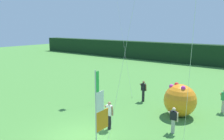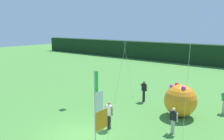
{
  "view_description": "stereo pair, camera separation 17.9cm",
  "coord_description": "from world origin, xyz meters",
  "px_view_note": "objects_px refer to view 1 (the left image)",
  "views": [
    {
      "loc": [
        8.55,
        -8.25,
        6.12
      ],
      "look_at": [
        -0.28,
        3.36,
        3.31
      ],
      "focal_mm": 36.01,
      "sensor_mm": 36.0,
      "label": 1
    },
    {
      "loc": [
        8.7,
        -8.14,
        6.12
      ],
      "look_at": [
        -0.28,
        3.36,
        3.31
      ],
      "focal_mm": 36.01,
      "sensor_mm": 36.0,
      "label": 2
    }
  ],
  "objects_px": {
    "person_far_left": "(173,119)",
    "person_far_right": "(143,90)",
    "banner_flag": "(100,109)",
    "person_near_banner": "(109,114)",
    "person_mid_field": "(224,100)",
    "inflatable_balloon": "(180,100)"
  },
  "relations": [
    {
      "from": "banner_flag",
      "to": "person_far_left",
      "type": "xyz_separation_m",
      "value": [
        2.59,
        3.56,
        -1.11
      ]
    },
    {
      "from": "person_near_banner",
      "to": "person_mid_field",
      "type": "xyz_separation_m",
      "value": [
        4.91,
        7.11,
        -0.01
      ]
    },
    {
      "from": "banner_flag",
      "to": "person_mid_field",
      "type": "relative_size",
      "value": 2.34
    },
    {
      "from": "person_far_left",
      "to": "person_far_right",
      "type": "bearing_deg",
      "value": 137.06
    },
    {
      "from": "banner_flag",
      "to": "person_far_right",
      "type": "relative_size",
      "value": 2.3
    },
    {
      "from": "person_mid_field",
      "to": "inflatable_balloon",
      "type": "xyz_separation_m",
      "value": [
        -2.3,
        -2.49,
        0.2
      ]
    },
    {
      "from": "person_mid_field",
      "to": "person_far_left",
      "type": "relative_size",
      "value": 1.11
    },
    {
      "from": "person_far_right",
      "to": "inflatable_balloon",
      "type": "xyz_separation_m",
      "value": [
        3.53,
        -1.15,
        0.19
      ]
    },
    {
      "from": "person_near_banner",
      "to": "inflatable_balloon",
      "type": "xyz_separation_m",
      "value": [
        2.61,
        4.62,
        0.2
      ]
    },
    {
      "from": "person_far_right",
      "to": "inflatable_balloon",
      "type": "distance_m",
      "value": 3.72
    },
    {
      "from": "person_far_left",
      "to": "inflatable_balloon",
      "type": "relative_size",
      "value": 0.68
    },
    {
      "from": "person_mid_field",
      "to": "inflatable_balloon",
      "type": "bearing_deg",
      "value": -132.67
    },
    {
      "from": "banner_flag",
      "to": "person_near_banner",
      "type": "relative_size",
      "value": 2.32
    },
    {
      "from": "person_far_right",
      "to": "inflatable_balloon",
      "type": "relative_size",
      "value": 0.77
    },
    {
      "from": "banner_flag",
      "to": "inflatable_balloon",
      "type": "height_order",
      "value": "banner_flag"
    },
    {
      "from": "person_near_banner",
      "to": "person_far_left",
      "type": "height_order",
      "value": "person_near_banner"
    },
    {
      "from": "banner_flag",
      "to": "person_far_right",
      "type": "distance_m",
      "value": 7.7
    },
    {
      "from": "person_mid_field",
      "to": "person_far_right",
      "type": "distance_m",
      "value": 5.99
    },
    {
      "from": "banner_flag",
      "to": "person_near_banner",
      "type": "xyz_separation_m",
      "value": [
        -0.68,
        1.7,
        -1.01
      ]
    },
    {
      "from": "person_near_banner",
      "to": "inflatable_balloon",
      "type": "relative_size",
      "value": 0.76
    },
    {
      "from": "banner_flag",
      "to": "person_near_banner",
      "type": "height_order",
      "value": "banner_flag"
    },
    {
      "from": "person_near_banner",
      "to": "person_mid_field",
      "type": "height_order",
      "value": "person_near_banner"
    }
  ]
}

